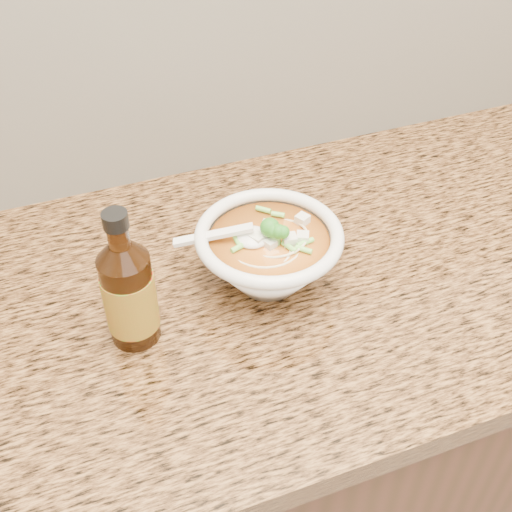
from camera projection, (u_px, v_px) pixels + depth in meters
name	position (u px, v px, depth m)	size (l,w,h in m)	color
cabinet	(307.00, 428.00, 1.32)	(4.00, 0.65, 0.86)	#372010
counter_slab	(322.00, 268.00, 1.02)	(4.00, 0.68, 0.04)	olive
soup_bowl	(268.00, 255.00, 0.93)	(0.24, 0.21, 0.12)	white
hot_sauce_bottle	(129.00, 293.00, 0.83)	(0.09, 0.09, 0.21)	#3A1B08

